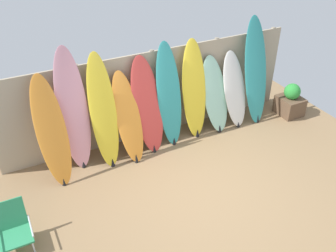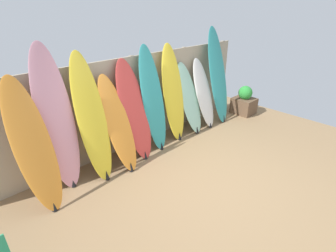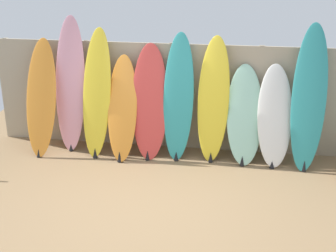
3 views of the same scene
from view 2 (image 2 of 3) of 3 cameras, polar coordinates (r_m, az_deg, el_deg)
name	(u,v)px [view 2 (image 2 of 3)]	position (r m, az deg, el deg)	size (l,w,h in m)	color
ground	(213,185)	(4.44, 9.76, -12.48)	(7.68, 7.68, 0.00)	#8E704C
fence_back	(135,102)	(5.25, -7.24, 5.20)	(6.08, 0.11, 1.80)	tan
surfboard_orange_0	(33,147)	(4.00, -27.29, -4.06)	(0.54, 0.75, 1.87)	orange
surfboard_pink_1	(57,121)	(4.21, -23.09, 1.03)	(0.55, 0.48, 2.24)	pink
surfboard_yellow_2	(92,119)	(4.30, -16.25, 1.37)	(0.51, 0.66, 2.07)	yellow
surfboard_orange_3	(118,125)	(4.53, -10.79, 0.24)	(0.52, 0.74, 1.64)	orange
surfboard_red_4	(135,111)	(4.80, -7.30, 3.23)	(0.64, 0.67, 1.83)	#D13D38
surfboard_teal_5	(153,100)	(5.04, -3.28, 5.68)	(0.50, 0.55, 2.02)	teal
surfboard_yellow_6	(173,94)	(5.41, 1.16, 6.95)	(0.54, 0.53, 1.99)	yellow
surfboard_seafoam_7	(189,99)	(5.83, 4.70, 5.91)	(0.63, 0.68, 1.54)	#9ED6BC
surfboard_white_8	(204,94)	(6.15, 7.77, 7.01)	(0.60, 0.66, 1.57)	white
surfboard_teal_9	(218,77)	(6.42, 10.83, 10.50)	(0.57, 0.70, 2.21)	teal
planter_box	(244,102)	(7.20, 16.25, 5.05)	(0.49, 0.54, 0.74)	brown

